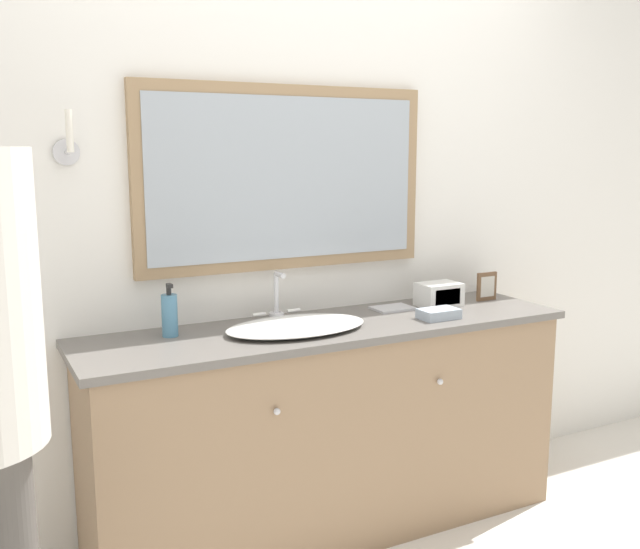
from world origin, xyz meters
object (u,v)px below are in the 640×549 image
picture_frame (487,286)px  sink_basin (296,325)px  soap_bottle (170,315)px  appliance_box (439,294)px

picture_frame → sink_basin: bearing=-174.9°
soap_bottle → picture_frame: soap_bottle is taller
soap_bottle → picture_frame: 1.43m
sink_basin → soap_bottle: sink_basin is taller
picture_frame → soap_bottle: bearing=178.4°
soap_bottle → sink_basin: bearing=-16.2°
appliance_box → sink_basin: bearing=-172.8°
soap_bottle → appliance_box: (1.17, -0.04, -0.03)m
appliance_box → picture_frame: picture_frame is taller
picture_frame → appliance_box: bearing=179.0°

